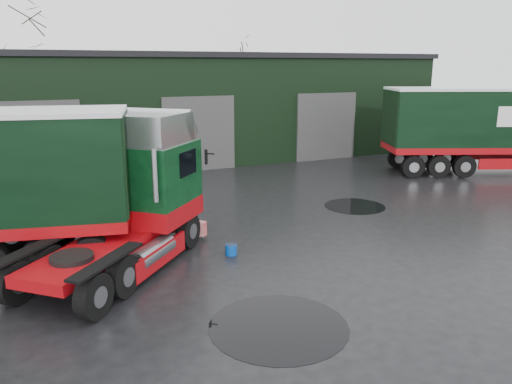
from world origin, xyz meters
TOP-DOWN VIEW (x-y plane):
  - ground at (0.00, 0.00)m, footprint 100.00×100.00m
  - warehouse at (2.00, 20.00)m, footprint 32.40×12.40m
  - hero_tractor at (-4.50, 1.65)m, footprint 6.85×7.09m
  - wash_bucket at (-1.05, 1.52)m, footprint 0.38×0.38m
  - tree_back_a at (-6.00, 30.00)m, footprint 4.40×4.40m
  - tree_back_b at (10.00, 30.00)m, footprint 4.40×4.40m
  - puddle_0 at (-1.66, -2.93)m, footprint 3.12×3.12m
  - puddle_1 at (5.53, 4.46)m, footprint 2.47×2.47m

SIDE VIEW (x-z plane):
  - ground at x=0.00m, z-range 0.00..0.00m
  - puddle_0 at x=-1.66m, z-range 0.00..0.01m
  - puddle_1 at x=5.53m, z-range 0.00..0.01m
  - wash_bucket at x=-1.05m, z-range 0.00..0.33m
  - hero_tractor at x=-4.50m, z-range 0.00..4.30m
  - warehouse at x=2.00m, z-range 0.01..6.31m
  - tree_back_b at x=10.00m, z-range 0.00..7.50m
  - tree_back_a at x=-6.00m, z-range 0.00..9.50m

